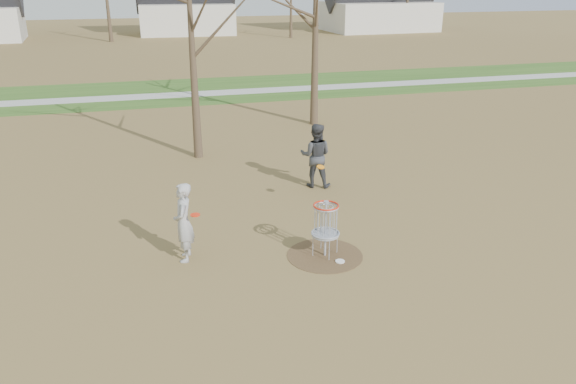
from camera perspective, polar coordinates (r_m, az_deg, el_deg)
The scene contains 10 objects.
ground at distance 13.38m, azimuth 3.76°, elevation -6.45°, with size 160.00×160.00×0.00m, color brown.
green_band at distance 33.02m, azimuth -8.07°, elevation 10.23°, with size 160.00×8.00×0.01m, color #2D5119.
footpath at distance 32.04m, azimuth -7.84°, elevation 9.92°, with size 160.00×1.50×0.01m, color #9E9E99.
dirt_circle at distance 13.38m, azimuth 3.76°, elevation -6.43°, with size 1.80×1.80×0.01m, color #47331E.
player_standing at distance 13.01m, azimuth -10.57°, elevation -3.06°, with size 0.68×0.45×1.87m, color #A2A2A2.
player_throwing at distance 17.33m, azimuth 2.83°, elevation 3.73°, with size 0.97×0.76×2.00m, color #38393D.
disc_grounded at distance 13.12m, azimuth 5.31°, elevation -7.02°, with size 0.22×0.22×0.02m, color white.
discs_in_play at distance 14.08m, azimuth -2.12°, elevation 0.48°, with size 3.91×2.49×0.12m.
disc_golf_basket at distance 12.98m, azimuth 3.85°, elevation -2.88°, with size 0.64×0.64×1.35m.
houses_row at distance 64.34m, azimuth -8.07°, elevation 18.69°, with size 56.51×10.01×7.26m.
Camera 1 is at (-3.90, -11.19, 6.22)m, focal length 35.00 mm.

